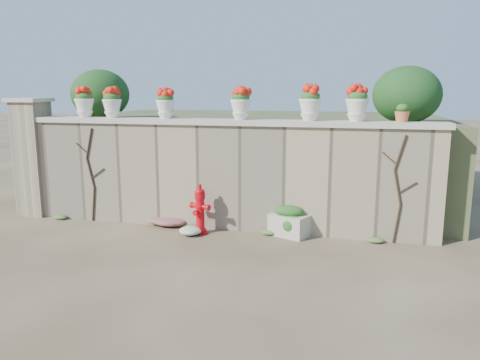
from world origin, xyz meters
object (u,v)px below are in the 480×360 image
(fire_hydrant, at_px, (200,209))
(urn_pot_0, at_px, (84,102))
(terracotta_pot, at_px, (402,114))
(planter_box, at_px, (289,222))

(fire_hydrant, xyz_separation_m, urn_pot_0, (-2.59, 0.50, 1.93))
(fire_hydrant, distance_m, urn_pot_0, 3.27)
(fire_hydrant, relative_size, terracotta_pot, 3.13)
(fire_hydrant, relative_size, urn_pot_0, 1.56)
(fire_hydrant, xyz_separation_m, planter_box, (1.63, 0.25, -0.21))
(fire_hydrant, bearing_deg, planter_box, 26.87)
(planter_box, relative_size, urn_pot_0, 1.31)
(terracotta_pot, bearing_deg, urn_pot_0, -180.00)
(planter_box, bearing_deg, terracotta_pot, 31.01)
(planter_box, distance_m, urn_pot_0, 4.74)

